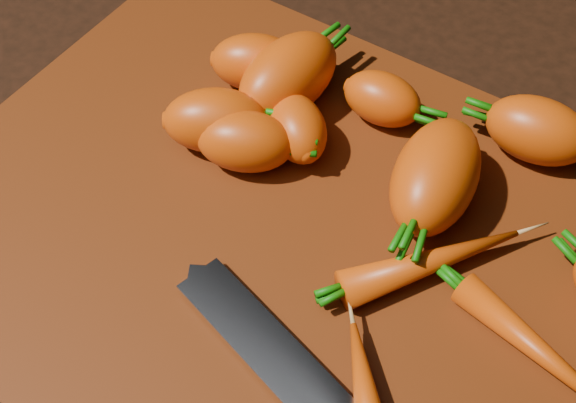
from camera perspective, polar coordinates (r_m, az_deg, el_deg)
The scene contains 13 objects.
ground at distance 0.57m, azimuth -0.55°, elevation -2.79°, with size 2.00×2.00×0.01m, color black.
cutting_board at distance 0.56m, azimuth -0.56°, elevation -2.15°, with size 0.50×0.40×0.01m, color #531F08.
carrot_0 at distance 0.64m, azimuth -2.27°, elevation 9.85°, with size 0.07×0.05×0.05m, color #DB4D0E.
carrot_1 at distance 0.59m, azimuth 0.67°, elevation 5.23°, with size 0.06×0.04×0.04m, color #DB4D0E.
carrot_2 at distance 0.56m, azimuth 10.45°, elevation 1.79°, with size 0.10×0.06×0.06m, color #DB4D0E.
carrot_3 at distance 0.62m, azimuth 0.03°, elevation 8.92°, with size 0.09×0.06×0.06m, color #DB4D0E.
carrot_4 at distance 0.61m, azimuth 17.34°, elevation 4.85°, with size 0.08×0.05×0.05m, color #DB4D0E.
carrot_5 at distance 0.62m, azimuth 6.72°, elevation 7.27°, with size 0.06×0.04×0.04m, color #DB4D0E.
carrot_7 at distance 0.54m, azimuth 10.19°, elevation -4.20°, with size 0.13×0.03×0.03m, color #DB4D0E.
carrot_8 at distance 0.52m, azimuth 17.74°, elevation -10.36°, with size 0.13×0.02×0.02m, color #DB4D0E.
carrot_10 at distance 0.58m, azimuth -3.07°, elevation 4.29°, with size 0.07×0.05×0.05m, color #DB4D0E.
carrot_11 at distance 0.59m, azimuth -5.15°, elevation 5.76°, with size 0.08×0.05×0.05m, color #DB4D0E.
knife at distance 0.49m, azimuth 1.44°, elevation -13.27°, with size 0.30×0.11×0.02m.
Camera 1 is at (0.18, -0.27, 0.47)m, focal length 50.00 mm.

